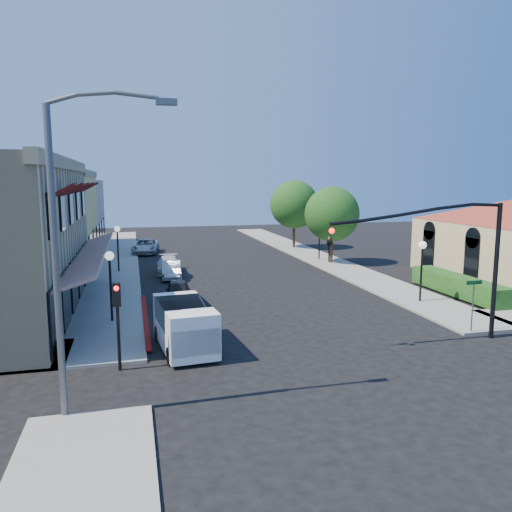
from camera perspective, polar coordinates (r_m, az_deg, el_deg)
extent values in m
plane|color=black|center=(19.61, 9.28, -12.24)|extent=(120.00, 120.00, 0.00)
cube|color=gray|center=(44.36, -15.57, -0.64)|extent=(3.50, 50.00, 0.12)
cube|color=gray|center=(47.17, 6.18, 0.16)|extent=(3.50, 50.00, 0.12)
cube|color=maroon|center=(25.76, -12.51, -7.24)|extent=(0.25, 10.00, 0.06)
cube|color=tan|center=(28.01, -21.01, 9.80)|extent=(0.50, 18.20, 0.60)
cube|color=#561416|center=(28.16, -18.38, 0.22)|extent=(1.75, 17.00, 0.67)
cube|color=#551111|center=(20.97, -21.22, 6.96)|extent=(1.02, 1.50, 0.60)
cube|color=#551111|center=(24.34, -20.23, 7.16)|extent=(1.02, 1.50, 0.60)
cube|color=#551111|center=(27.72, -19.48, 7.31)|extent=(1.02, 1.50, 0.60)
cube|color=#551111|center=(31.11, -18.89, 7.42)|extent=(1.02, 1.50, 0.60)
cube|color=#551111|center=(34.50, -18.42, 7.52)|extent=(1.02, 1.50, 0.60)
cube|color=black|center=(21.22, -22.00, -6.61)|extent=(0.12, 2.60, 2.60)
cube|color=black|center=(24.49, -20.92, -4.57)|extent=(0.12, 2.60, 2.60)
cube|color=black|center=(27.79, -20.09, -3.01)|extent=(0.12, 2.60, 2.60)
cube|color=black|center=(31.12, -19.44, -1.78)|extent=(0.12, 2.60, 2.60)
cube|color=black|center=(34.46, -18.92, -0.79)|extent=(0.12, 2.60, 2.60)
cube|color=#E1C165|center=(43.68, -24.71, 3.69)|extent=(10.00, 12.00, 7.60)
cube|color=#C59E95|center=(55.51, -22.42, 4.40)|extent=(10.00, 12.00, 7.00)
cube|color=black|center=(36.09, 23.41, -0.30)|extent=(0.12, 1.40, 2.80)
cube|color=black|center=(40.13, 19.11, 0.76)|extent=(0.12, 1.40, 2.80)
cube|color=#1D4714|center=(32.82, 22.03, -4.25)|extent=(1.40, 8.00, 1.10)
cylinder|color=#2E2012|center=(42.44, 8.58, 0.52)|extent=(0.28, 0.28, 2.10)
sphere|color=#1D4714|center=(42.12, 8.67, 4.77)|extent=(4.56, 4.56, 4.56)
cylinder|color=#2E2012|center=(51.73, 4.35, 2.13)|extent=(0.28, 0.28, 2.27)
sphere|color=#1D4714|center=(51.46, 4.39, 5.91)|extent=(4.94, 4.94, 4.94)
cylinder|color=black|center=(24.21, 25.69, -1.62)|extent=(0.20, 0.20, 6.00)
cylinder|color=black|center=(21.63, 18.13, 4.63)|extent=(7.80, 0.14, 0.14)
imported|color=black|center=(19.92, 8.44, 2.06)|extent=(0.20, 0.16, 1.00)
sphere|color=#FF0C0C|center=(19.73, 8.66, 2.86)|extent=(0.22, 0.22, 0.22)
cylinder|color=black|center=(19.10, -15.45, -8.26)|extent=(0.12, 0.12, 3.00)
cube|color=black|center=(18.60, -15.63, -4.26)|extent=(0.28, 0.22, 0.85)
sphere|color=#FF0C0C|center=(18.43, -15.67, -3.58)|extent=(0.18, 0.18, 0.18)
cylinder|color=#595B5E|center=(15.15, -21.89, -1.28)|extent=(0.20, 0.20, 9.00)
cylinder|color=#595B5E|center=(14.99, -17.01, 17.11)|extent=(3.00, 0.12, 0.12)
cube|color=#595B5E|center=(15.00, -10.21, 16.95)|extent=(0.60, 0.25, 0.18)
cylinder|color=#595B5E|center=(24.78, 23.50, -5.40)|extent=(0.06, 0.06, 2.50)
cube|color=#0C591E|center=(24.54, 23.66, -2.79)|extent=(0.80, 0.04, 0.18)
cylinder|color=black|center=(25.39, -16.25, -3.89)|extent=(0.12, 0.12, 3.20)
sphere|color=white|center=(25.08, -16.41, 0.02)|extent=(0.44, 0.44, 0.44)
cylinder|color=black|center=(39.18, -15.49, 0.45)|extent=(0.12, 0.12, 3.20)
sphere|color=white|center=(38.98, -15.59, 3.00)|extent=(0.44, 0.44, 0.44)
cylinder|color=black|center=(29.92, 18.35, -2.13)|extent=(0.12, 0.12, 3.20)
sphere|color=white|center=(29.65, 18.51, 1.20)|extent=(0.44, 0.44, 0.44)
cylinder|color=black|center=(44.10, 7.24, 1.57)|extent=(0.12, 0.12, 3.20)
sphere|color=white|center=(43.92, 7.28, 3.84)|extent=(0.44, 0.44, 0.44)
cube|color=white|center=(20.98, -8.18, -7.76)|extent=(2.35, 4.61, 1.82)
cube|color=white|center=(19.21, -7.01, -9.60)|extent=(1.92, 0.79, 1.01)
cube|color=black|center=(19.39, -7.27, -7.87)|extent=(1.72, 0.27, 0.91)
cube|color=black|center=(21.14, -8.37, -6.36)|extent=(2.19, 2.81, 0.91)
cylinder|color=black|center=(19.64, -9.74, -11.18)|extent=(0.32, 0.69, 0.67)
cylinder|color=black|center=(22.48, -11.09, -8.65)|extent=(0.32, 0.69, 0.67)
cylinder|color=black|center=(19.97, -4.79, -10.74)|extent=(0.32, 0.69, 0.67)
cylinder|color=black|center=(22.78, -6.77, -8.32)|extent=(0.32, 0.69, 0.67)
imported|color=black|center=(29.58, -8.90, -3.93)|extent=(1.70, 3.50, 1.15)
imported|color=#B6B8BB|center=(36.23, -9.69, -1.57)|extent=(1.48, 3.83, 1.24)
imported|color=silver|center=(38.42, -9.94, -1.00)|extent=(1.94, 4.33, 1.23)
imported|color=#ACAEB2|center=(49.21, -12.49, 1.10)|extent=(2.88, 5.21, 1.38)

